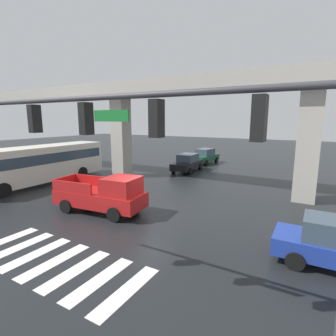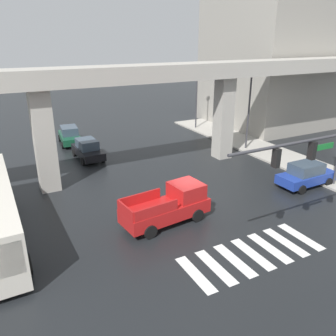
# 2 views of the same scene
# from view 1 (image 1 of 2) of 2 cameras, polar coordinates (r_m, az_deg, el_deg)

# --- Properties ---
(ground_plane) EXTENTS (120.00, 120.00, 0.00)m
(ground_plane) POSITION_cam_1_polar(r_m,az_deg,el_deg) (14.65, -4.77, -9.74)
(ground_plane) COLOR black
(crosswalk_stripes) EXTENTS (7.15, 2.80, 0.01)m
(crosswalk_stripes) POSITION_cam_1_polar(r_m,az_deg,el_deg) (10.86, -23.37, -18.16)
(crosswalk_stripes) COLOR silver
(crosswalk_stripes) RESTS_ON ground
(elevated_overpass) EXTENTS (48.77, 2.55, 8.11)m
(elevated_overpass) POSITION_cam_1_polar(r_m,az_deg,el_deg) (19.81, 6.66, 15.94)
(elevated_overpass) COLOR #ADA89E
(elevated_overpass) RESTS_ON ground
(pickup_truck) EXTENTS (5.27, 2.49, 2.08)m
(pickup_truck) POSITION_cam_1_polar(r_m,az_deg,el_deg) (14.84, -13.69, -5.73)
(pickup_truck) COLOR red
(pickup_truck) RESTS_ON ground
(city_bus) EXTENTS (2.87, 10.82, 2.99)m
(city_bus) POSITION_cam_1_polar(r_m,az_deg,el_deg) (23.19, -25.82, 1.17)
(city_bus) COLOR beige
(city_bus) RESTS_ON ground
(sedan_dark_green) EXTENTS (2.25, 4.44, 1.72)m
(sedan_dark_green) POSITION_cam_1_polar(r_m,az_deg,el_deg) (30.96, 8.02, 2.59)
(sedan_dark_green) COLOR #14472D
(sedan_dark_green) RESTS_ON ground
(sedan_black) EXTENTS (2.09, 4.36, 1.72)m
(sedan_black) POSITION_cam_1_polar(r_m,az_deg,el_deg) (25.99, 4.25, 1.15)
(sedan_black) COLOR black
(sedan_black) RESTS_ON ground
(traffic_signal_mast) EXTENTS (10.89, 0.32, 6.20)m
(traffic_signal_mast) POSITION_cam_1_polar(r_m,az_deg,el_deg) (5.86, -1.25, 6.76)
(traffic_signal_mast) COLOR #38383D
(traffic_signal_mast) RESTS_ON ground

